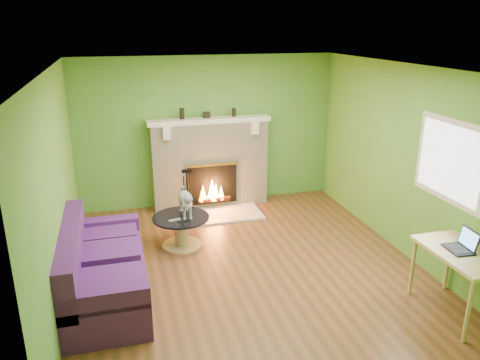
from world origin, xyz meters
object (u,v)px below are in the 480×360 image
Objects in this scene: coffee_table at (181,229)px; sofa at (100,271)px; cat at (185,201)px; desk at (462,260)px.

sofa is at bearing -135.68° from coffee_table.
sofa is 1.68m from cat.
desk is at bearing -42.47° from coffee_table.
desk reaches higher than coffee_table.
cat reaches higher than coffee_table.
coffee_table is (1.11, 1.08, -0.08)m from sofa.
coffee_table is 0.42m from cat.
desk is (2.70, -2.47, 0.40)m from coffee_table.
coffee_table is at bearing 137.53° from desk.
coffee_table is at bearing -148.67° from cat.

